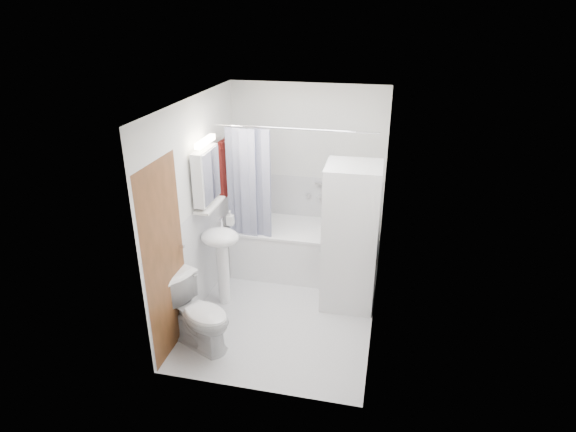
% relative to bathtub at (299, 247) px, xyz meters
% --- Properties ---
extents(floor, '(2.60, 2.60, 0.00)m').
position_rel_bathtub_xyz_m(floor, '(0.02, -0.92, -0.35)').
color(floor, silver).
rests_on(floor, ground).
extents(room_walls, '(2.60, 2.60, 2.60)m').
position_rel_bathtub_xyz_m(room_walls, '(0.02, -0.92, 1.13)').
color(room_walls, silver).
rests_on(room_walls, ground).
extents(wainscot, '(1.98, 2.58, 2.58)m').
position_rel_bathtub_xyz_m(wainscot, '(0.02, -0.63, 0.25)').
color(wainscot, silver).
rests_on(wainscot, ground).
extents(door, '(0.05, 2.00, 2.00)m').
position_rel_bathtub_xyz_m(door, '(-0.93, -1.47, 0.65)').
color(door, brown).
rests_on(door, ground).
extents(bathtub, '(1.68, 0.80, 0.64)m').
position_rel_bathtub_xyz_m(bathtub, '(0.00, 0.00, 0.00)').
color(bathtub, white).
rests_on(bathtub, ground).
extents(tub_spout, '(0.04, 0.12, 0.04)m').
position_rel_bathtub_xyz_m(tub_spout, '(0.20, 0.33, 0.61)').
color(tub_spout, silver).
rests_on(tub_spout, room_walls).
extents(curtain_rod, '(1.86, 0.02, 0.02)m').
position_rel_bathtub_xyz_m(curtain_rod, '(-0.00, -0.34, 1.65)').
color(curtain_rod, silver).
rests_on(curtain_rod, room_walls).
extents(shower_curtain, '(0.55, 0.02, 1.45)m').
position_rel_bathtub_xyz_m(shower_curtain, '(-0.56, -0.34, 0.90)').
color(shower_curtain, '#151B4B').
rests_on(shower_curtain, curtain_rod).
extents(sink, '(0.44, 0.37, 1.04)m').
position_rel_bathtub_xyz_m(sink, '(-0.73, -0.90, 0.35)').
color(sink, white).
rests_on(sink, ground).
extents(medicine_cabinet, '(0.13, 0.50, 0.71)m').
position_rel_bathtub_xyz_m(medicine_cabinet, '(-0.89, -0.82, 1.21)').
color(medicine_cabinet, white).
rests_on(medicine_cabinet, room_walls).
extents(shelf, '(0.18, 0.54, 0.02)m').
position_rel_bathtub_xyz_m(shelf, '(-0.87, -0.82, 0.85)').
color(shelf, silver).
rests_on(shelf, room_walls).
extents(shower_caddy, '(0.22, 0.06, 0.02)m').
position_rel_bathtub_xyz_m(shower_caddy, '(0.25, 0.32, 0.80)').
color(shower_caddy, silver).
rests_on(shower_caddy, room_walls).
extents(towel, '(0.07, 0.31, 0.74)m').
position_rel_bathtub_xyz_m(towel, '(-0.92, -0.17, 1.08)').
color(towel, '#4F0A0C').
rests_on(towel, room_walls).
extents(washer_dryer, '(0.63, 0.61, 1.70)m').
position_rel_bathtub_xyz_m(washer_dryer, '(0.70, -0.58, 0.50)').
color(washer_dryer, white).
rests_on(washer_dryer, ground).
extents(toilet, '(0.86, 0.70, 0.74)m').
position_rel_bathtub_xyz_m(toilet, '(-0.70, -1.71, 0.02)').
color(toilet, white).
rests_on(toilet, ground).
extents(soap_pump, '(0.08, 0.17, 0.08)m').
position_rel_bathtub_xyz_m(soap_pump, '(-0.69, -0.67, 0.60)').
color(soap_pump, gray).
rests_on(soap_pump, sink).
extents(shelf_bottle, '(0.07, 0.18, 0.07)m').
position_rel_bathtub_xyz_m(shelf_bottle, '(-0.87, -0.97, 0.89)').
color(shelf_bottle, gray).
rests_on(shelf_bottle, shelf).
extents(shelf_cup, '(0.10, 0.09, 0.10)m').
position_rel_bathtub_xyz_m(shelf_cup, '(-0.87, -0.70, 0.91)').
color(shelf_cup, gray).
rests_on(shelf_cup, shelf).
extents(shampoo_a, '(0.13, 0.17, 0.13)m').
position_rel_bathtub_xyz_m(shampoo_a, '(0.37, 0.32, 0.87)').
color(shampoo_a, gray).
rests_on(shampoo_a, shower_caddy).
extents(shampoo_b, '(0.08, 0.21, 0.08)m').
position_rel_bathtub_xyz_m(shampoo_b, '(0.49, 0.32, 0.85)').
color(shampoo_b, navy).
rests_on(shampoo_b, shower_caddy).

